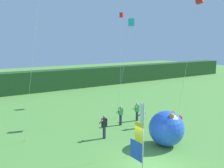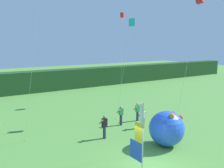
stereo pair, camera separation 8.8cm
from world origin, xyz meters
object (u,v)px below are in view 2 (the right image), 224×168
object	(u,v)px
banner_flag	(139,140)
kite_cyan_box_5	(132,23)
inflatable_balloon	(167,128)
kite_red_box_3	(199,0)
person_mid_field	(121,115)
person_near_banner	(137,111)
person_far_left	(104,126)
person_far_right	(143,118)
kite_red_box_1	(122,16)

from	to	relation	value
banner_flag	kite_cyan_box_5	xyz separation A→B (m)	(5.54, 7.98, 6.43)
inflatable_balloon	kite_red_box_3	bearing A→B (deg)	-30.85
person_mid_field	kite_cyan_box_5	xyz separation A→B (m)	(1.81, 1.10, 7.39)
banner_flag	person_near_banner	xyz separation A→B (m)	(5.59, 7.07, -0.99)
person_far_left	person_far_right	world-z (taller)	person_far_left
person_near_banner	kite_red_box_3	xyz separation A→B (m)	(-0.33, -6.08, 8.34)
kite_red_box_3	person_mid_field	bearing A→B (deg)	104.67
person_mid_field	person_far_left	bearing A→B (deg)	-146.41
kite_red_box_1	inflatable_balloon	bearing A→B (deg)	-112.63
kite_red_box_1	person_far_left	bearing A→B (deg)	-131.10
banner_flag	person_far_left	size ratio (longest dim) A/B	2.28
kite_red_box_3	person_far_right	bearing A→B (deg)	95.95
banner_flag	kite_red_box_3	world-z (taller)	kite_red_box_3
banner_flag	person_far_left	bearing A→B (deg)	78.01
banner_flag	person_far_right	distance (m)	7.28
banner_flag	inflatable_balloon	size ratio (longest dim) A/B	1.65
person_near_banner	kite_cyan_box_5	size ratio (longest dim) A/B	0.18
kite_cyan_box_5	person_far_left	bearing A→B (deg)	-147.33
person_mid_field	kite_red_box_1	distance (m)	12.45
person_mid_field	kite_red_box_3	xyz separation A→B (m)	(1.54, -5.88, 8.31)
kite_red_box_3	inflatable_balloon	bearing A→B (deg)	149.15
person_far_right	person_far_left	bearing A→B (deg)	-176.04
person_far_left	inflatable_balloon	xyz separation A→B (m)	(2.73, -3.27, 0.27)
person_near_banner	person_mid_field	size ratio (longest dim) A/B	0.97
person_far_right	kite_cyan_box_5	bearing A→B (deg)	74.25
person_near_banner	inflatable_balloon	bearing A→B (deg)	-108.78
person_mid_field	kite_red_box_1	size ratio (longest dim) A/B	0.16
inflatable_balloon	kite_red_box_1	bearing A→B (deg)	67.37
banner_flag	inflatable_balloon	xyz separation A→B (m)	(3.82, 1.85, -0.67)
person_near_banner	kite_red_box_3	world-z (taller)	kite_red_box_3
banner_flag	kite_cyan_box_5	size ratio (longest dim) A/B	0.44
kite_red_box_3	banner_flag	bearing A→B (deg)	-169.32
kite_red_box_1	kite_red_box_3	distance (m)	13.63
banner_flag	kite_red_box_3	size ratio (longest dim) A/B	0.40
person_mid_field	kite_cyan_box_5	size ratio (longest dim) A/B	0.19
person_near_banner	inflatable_balloon	size ratio (longest dim) A/B	0.68
kite_red_box_1	banner_flag	bearing A→B (deg)	-122.33
person_mid_field	kite_red_box_3	distance (m)	10.30
person_mid_field	person_far_left	size ratio (longest dim) A/B	0.97
person_far_right	person_near_banner	bearing A→B (deg)	64.98
person_far_left	person_far_right	distance (m)	3.73
person_far_right	kite_red_box_1	bearing A→B (deg)	64.72
person_near_banner	kite_cyan_box_5	bearing A→B (deg)	93.52
inflatable_balloon	kite_red_box_1	xyz separation A→B (m)	(5.11, 12.26, 8.39)
person_far_right	kite_red_box_3	bearing A→B (deg)	-84.05
person_near_banner	inflatable_balloon	world-z (taller)	inflatable_balloon
person_far_left	kite_red_box_3	world-z (taller)	kite_red_box_3
person_far_left	inflatable_balloon	world-z (taller)	inflatable_balloon
inflatable_balloon	kite_cyan_box_5	distance (m)	9.53
person_far_right	banner_flag	bearing A→B (deg)	-131.78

